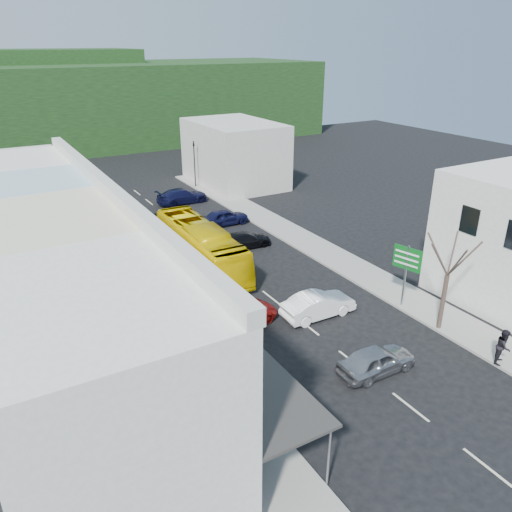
{
  "coord_description": "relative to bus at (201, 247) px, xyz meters",
  "views": [
    {
      "loc": [
        -15.03,
        -20.08,
        15.23
      ],
      "look_at": [
        0.0,
        6.0,
        2.2
      ],
      "focal_mm": 35.0,
      "sensor_mm": 36.0,
      "label": 1
    }
  ],
  "objects": [
    {
      "name": "distant_block_right",
      "position": [
        12.91,
        19.31,
        1.95
      ],
      "size": [
        8.0,
        12.0,
        7.0
      ],
      "primitive_type": "cube",
      "color": "#B7B2A8",
      "rests_on": "ground"
    },
    {
      "name": "shopfront_row",
      "position": [
        -10.58,
        -5.69,
        2.45
      ],
      "size": [
        8.25,
        30.0,
        8.0
      ],
      "color": "beige",
      "rests_on": "ground"
    },
    {
      "name": "car_navy_mid",
      "position": [
        5.6,
        7.24,
        -0.85
      ],
      "size": [
        4.4,
        1.8,
        1.4
      ],
      "primitive_type": "imported",
      "rotation": [
        0.0,
        0.0,
        1.57
      ],
      "color": "black",
      "rests_on": "ground"
    },
    {
      "name": "car_silver",
      "position": [
        2.31,
        -15.94,
        -0.85
      ],
      "size": [
        4.42,
        1.84,
        1.4
      ],
      "primitive_type": "imported",
      "rotation": [
        0.0,
        0.0,
        1.56
      ],
      "color": "#A0A0A5",
      "rests_on": "ground"
    },
    {
      "name": "car_navy_far",
      "position": [
        4.76,
        15.21,
        -0.85
      ],
      "size": [
        4.58,
        2.04,
        1.4
      ],
      "primitive_type": "imported",
      "rotation": [
        0.0,
        0.0,
        1.62
      ],
      "color": "black",
      "rests_on": "ground"
    },
    {
      "name": "distant_block_left",
      "position": [
        -10.09,
        16.31,
        1.45
      ],
      "size": [
        8.0,
        10.0,
        6.0
      ],
      "primitive_type": "cube",
      "color": "#B7B2A8",
      "rests_on": "ground"
    },
    {
      "name": "sidewalk_left",
      "position": [
        -5.59,
        -0.69,
        -1.48
      ],
      "size": [
        3.0,
        52.0,
        0.15
      ],
      "primitive_type": "cube",
      "color": "gray",
      "rests_on": "ground"
    },
    {
      "name": "car_black_far",
      "position": [
        0.39,
        8.83,
        -0.85
      ],
      "size": [
        4.54,
        2.17,
        1.4
      ],
      "primitive_type": "imported",
      "rotation": [
        0.0,
        0.0,
        1.49
      ],
      "color": "black",
      "rests_on": "ground"
    },
    {
      "name": "car_red",
      "position": [
        -1.36,
        -8.4,
        -0.85
      ],
      "size": [
        4.67,
        2.08,
        1.4
      ],
      "primitive_type": "imported",
      "rotation": [
        0.0,
        0.0,
        1.61
      ],
      "color": "maroon",
      "rests_on": "ground"
    },
    {
      "name": "pedestrian_left",
      "position": [
        -6.06,
        -9.19,
        -0.55
      ],
      "size": [
        0.55,
        0.69,
        1.7
      ],
      "primitive_type": "imported",
      "rotation": [
        0.0,
        0.0,
        1.29
      ],
      "color": "black",
      "rests_on": "sidewalk_left"
    },
    {
      "name": "bus",
      "position": [
        0.0,
        0.0,
        0.0
      ],
      "size": [
        2.79,
        11.66,
        3.1
      ],
      "primitive_type": "imported",
      "rotation": [
        0.0,
        0.0,
        -0.03
      ],
      "color": "#FDD500",
      "rests_on": "ground"
    },
    {
      "name": "hillside",
      "position": [
        0.46,
        54.4,
        5.18
      ],
      "size": [
        80.0,
        26.0,
        14.0
      ],
      "color": "black",
      "rests_on": "ground"
    },
    {
      "name": "traffic_signal",
      "position": [
        8.28,
        19.99,
        1.05
      ],
      "size": [
        0.54,
        1.05,
        5.21
      ],
      "primitive_type": null,
      "rotation": [
        0.0,
        0.0,
        3.15
      ],
      "color": "black",
      "rests_on": "ground"
    },
    {
      "name": "direction_sign",
      "position": [
        8.31,
        -11.7,
        0.5
      ],
      "size": [
        1.14,
        1.95,
        4.1
      ],
      "primitive_type": null,
      "rotation": [
        0.0,
        0.0,
        0.26
      ],
      "color": "#095918",
      "rests_on": "ground"
    },
    {
      "name": "pedestrian_right",
      "position": [
        8.26,
        -18.64,
        -0.55
      ],
      "size": [
        0.82,
        0.69,
        1.7
      ],
      "primitive_type": "imported",
      "rotation": [
        0.0,
        0.0,
        0.42
      ],
      "color": "black",
      "rests_on": "sidewalk_right"
    },
    {
      "name": "sidewalk_right",
      "position": [
        9.41,
        -0.69,
        -1.48
      ],
      "size": [
        3.0,
        52.0,
        0.15
      ],
      "primitive_type": "cube",
      "color": "gray",
      "rests_on": "ground"
    },
    {
      "name": "street_tree",
      "position": [
        8.21,
        -14.72,
        1.89
      ],
      "size": [
        3.3,
        3.3,
        6.89
      ],
      "primitive_type": null,
      "rotation": [
        0.0,
        0.0,
        0.28
      ],
      "color": "#382922",
      "rests_on": "ground"
    },
    {
      "name": "ground",
      "position": [
        1.91,
        -10.69,
        -1.55
      ],
      "size": [
        120.0,
        120.0,
        0.0
      ],
      "primitive_type": "plane",
      "color": "black",
      "rests_on": "ground"
    },
    {
      "name": "car_white",
      "position": [
        3.13,
        -10.02,
        -0.85
      ],
      "size": [
        4.42,
        1.85,
        1.4
      ],
      "primitive_type": "imported",
      "rotation": [
        0.0,
        0.0,
        1.56
      ],
      "color": "white",
      "rests_on": "ground"
    },
    {
      "name": "car_black_near",
      "position": [
        4.52,
        1.7,
        -0.85
      ],
      "size": [
        4.55,
        1.96,
        1.4
      ],
      "primitive_type": "imported",
      "rotation": [
        0.0,
        0.0,
        1.55
      ],
      "color": "black",
      "rests_on": "ground"
    }
  ]
}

